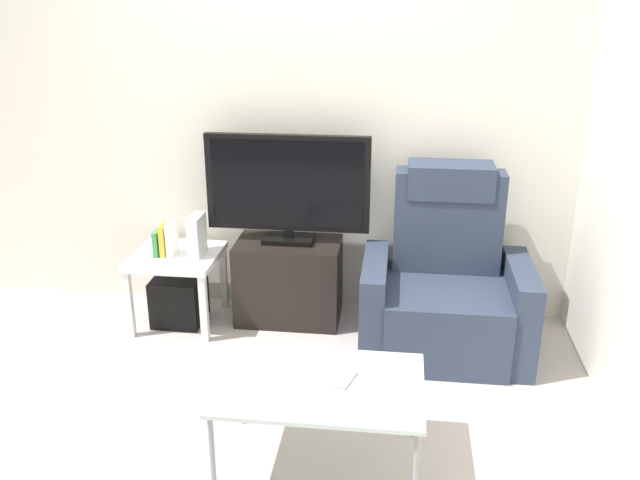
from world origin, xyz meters
TOP-DOWN VIEW (x-y plane):
  - ground_plane at (0.00, 0.00)m, footprint 6.40×6.40m
  - wall_back at (0.00, 1.13)m, footprint 6.40×0.06m
  - tv_stand at (0.06, 0.87)m, footprint 0.66×0.40m
  - television at (0.06, 0.89)m, footprint 1.02×0.20m
  - recliner_armchair at (1.05, 0.64)m, footprint 0.98×0.78m
  - side_table at (-0.64, 0.74)m, footprint 0.54×0.54m
  - subwoofer_box at (-0.64, 0.74)m, footprint 0.31×0.31m
  - book_leftmost at (-0.74, 0.72)m, footprint 0.03×0.13m
  - book_middle at (-0.70, 0.72)m, footprint 0.03×0.12m
  - book_rightmost at (-0.65, 0.72)m, footprint 0.04×0.14m
  - game_console at (-0.50, 0.75)m, footprint 0.07×0.20m
  - coffee_table at (0.44, -0.56)m, footprint 0.90×0.60m
  - cell_phone at (0.55, -0.53)m, footprint 0.11×0.16m

SIDE VIEW (x-z plane):
  - ground_plane at x=0.00m, z-range 0.00..0.00m
  - subwoofer_box at x=-0.64m, z-range 0.00..0.31m
  - tv_stand at x=0.06m, z-range 0.00..0.54m
  - recliner_armchair at x=1.05m, z-range -0.17..0.91m
  - side_table at x=-0.64m, z-range 0.16..0.63m
  - coffee_table at x=0.44m, z-range 0.19..0.63m
  - cell_phone at x=0.55m, z-range 0.44..0.45m
  - book_leftmost at x=-0.74m, z-range 0.47..0.63m
  - book_middle at x=-0.70m, z-range 0.47..0.67m
  - book_rightmost at x=-0.65m, z-range 0.47..0.68m
  - game_console at x=-0.50m, z-range 0.47..0.73m
  - television at x=0.06m, z-range 0.56..1.24m
  - wall_back at x=0.00m, z-range 0.00..2.60m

